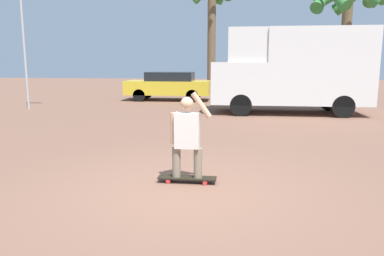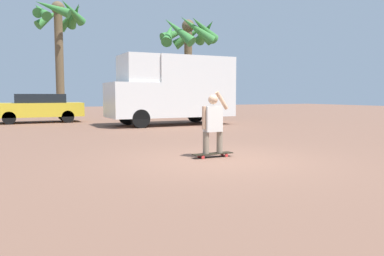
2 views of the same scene
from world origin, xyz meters
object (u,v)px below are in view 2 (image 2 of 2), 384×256
Objects in this scene: parked_car_yellow at (38,107)px; palm_tree_center_background at (58,24)px; person_skateboarder at (213,121)px; palm_tree_near_van at (189,37)px; camper_van at (173,88)px; skateboard at (213,154)px.

palm_tree_center_background is (1.77, 5.97, 5.34)m from parked_car_yellow.
palm_tree_near_van reaches higher than person_skateboarder.
camper_van is at bearing -37.52° from parked_car_yellow.
person_skateboarder reaches higher than parked_car_yellow.
person_skateboarder is at bearing -107.63° from camper_van.
parked_car_yellow is 9.94m from palm_tree_near_van.
skateboard is 13.73m from parked_car_yellow.
skateboard is 0.16× the size of camper_van.
parked_car_yellow is (-2.81, 13.42, -0.05)m from person_skateboarder.
skateboard is 0.75m from person_skateboarder.
parked_car_yellow is at bearing 142.48° from camper_van.
palm_tree_center_background is (-7.19, 5.20, 1.09)m from palm_tree_near_van.
palm_tree_center_background reaches higher than parked_car_yellow.
palm_tree_center_background is (-3.92, 10.34, 4.38)m from camper_van.
palm_tree_center_background is (-1.05, 19.39, 6.05)m from skateboard.
parked_car_yellow is at bearing -106.50° from palm_tree_center_background.
palm_tree_near_van is at bearing -35.89° from palm_tree_center_background.
palm_tree_center_background is at bearing 144.11° from palm_tree_near_van.
camper_van is at bearing -69.22° from palm_tree_center_background.
palm_tree_center_background reaches higher than skateboard.
camper_van reaches higher than skateboard.
parked_car_yellow is (-2.82, 13.42, 0.71)m from skateboard.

